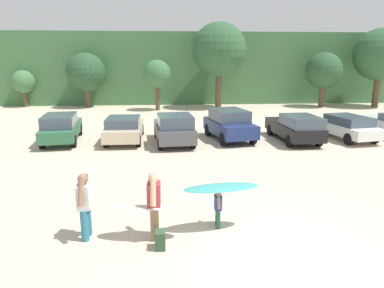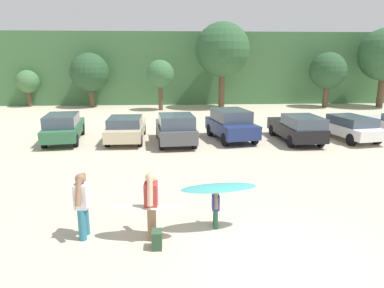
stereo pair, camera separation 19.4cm
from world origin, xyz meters
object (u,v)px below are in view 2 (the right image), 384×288
object	(u,v)px
parked_car_forest_green	(63,127)
surfboard_teal	(219,188)
parked_car_white	(348,127)
surfboard_white	(147,207)
backpack_dropped	(157,239)
person_adult	(151,201)
parked_car_champagne	(126,128)
parked_car_dark_gray	(175,128)
person_child	(216,206)
parked_car_navy	(231,124)
parked_car_black	(297,127)
person_companion	(82,202)

from	to	relation	value
parked_car_forest_green	surfboard_teal	xyz separation A→B (m)	(7.15, -10.72, 0.35)
parked_car_forest_green	parked_car_white	bearing A→B (deg)	-98.87
surfboard_white	surfboard_teal	size ratio (longest dim) A/B	0.99
surfboard_white	backpack_dropped	xyz separation A→B (m)	(0.25, -0.52, -0.61)
person_adult	backpack_dropped	bearing A→B (deg)	106.86
parked_car_champagne	person_adult	world-z (taller)	person_adult
parked_car_dark_gray	person_child	bearing A→B (deg)	-179.63
parked_car_forest_green	parked_car_navy	xyz separation A→B (m)	(9.28, -0.09, 0.08)
parked_car_black	person_companion	world-z (taller)	person_companion
person_child	parked_car_forest_green	bearing A→B (deg)	-54.22
parked_car_navy	surfboard_white	xyz separation A→B (m)	(-3.97, -10.98, -0.07)
parked_car_champagne	parked_car_dark_gray	size ratio (longest dim) A/B	1.07
parked_car_black	person_companion	bearing A→B (deg)	135.54
parked_car_white	person_child	size ratio (longest dim) A/B	4.51
parked_car_forest_green	person_child	bearing A→B (deg)	-153.75
parked_car_forest_green	parked_car_black	size ratio (longest dim) A/B	1.05
parked_car_champagne	surfboard_teal	size ratio (longest dim) A/B	2.24
parked_car_black	surfboard_teal	world-z (taller)	parked_car_black
parked_car_white	parked_car_navy	bearing A→B (deg)	78.03
parked_car_black	person_companion	xyz separation A→B (m)	(-9.13, -10.11, 0.16)
person_companion	surfboard_white	bearing A→B (deg)	177.13
parked_car_champagne	person_companion	world-z (taller)	person_companion
parked_car_navy	parked_car_white	size ratio (longest dim) A/B	0.90
parked_car_forest_green	person_companion	size ratio (longest dim) A/B	2.84
parked_car_navy	person_child	distance (m)	10.72
person_adult	surfboard_white	bearing A→B (deg)	17.08
parked_car_champagne	parked_car_dark_gray	distance (m)	2.87
parked_car_forest_green	parked_car_navy	world-z (taller)	parked_car_navy
person_child	parked_car_dark_gray	bearing A→B (deg)	-82.47
parked_car_dark_gray	person_companion	world-z (taller)	person_companion
parked_car_black	parked_car_white	world-z (taller)	parked_car_black
parked_car_black	backpack_dropped	world-z (taller)	parked_car_black
person_companion	backpack_dropped	xyz separation A→B (m)	(1.87, -0.66, -0.74)
surfboard_white	parked_car_forest_green	bearing A→B (deg)	-59.14
person_companion	surfboard_white	size ratio (longest dim) A/B	0.83
person_child	parked_car_champagne	bearing A→B (deg)	-68.94
parked_car_forest_green	surfboard_white	distance (m)	12.28
parked_car_white	backpack_dropped	bearing A→B (deg)	127.67
person_child	backpack_dropped	world-z (taller)	person_child
parked_car_forest_green	surfboard_teal	world-z (taller)	parked_car_forest_green
person_child	surfboard_white	xyz separation A→B (m)	(-1.79, -0.49, 0.23)
parked_car_dark_gray	backpack_dropped	xyz separation A→B (m)	(-0.59, -10.72, -0.61)
parked_car_black	surfboard_teal	bearing A→B (deg)	147.83
person_child	surfboard_white	world-z (taller)	person_child
surfboard_teal	backpack_dropped	world-z (taller)	surfboard_teal
parked_car_white	surfboard_white	size ratio (longest dim) A/B	2.33
surfboard_white	backpack_dropped	distance (m)	0.84
backpack_dropped	parked_car_champagne	bearing A→B (deg)	100.43
parked_car_navy	surfboard_teal	xyz separation A→B (m)	(-2.13, -10.63, 0.27)
person_child	person_companion	world-z (taller)	person_companion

